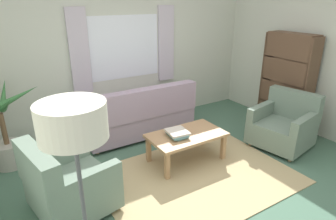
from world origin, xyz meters
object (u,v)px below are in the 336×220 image
(armchair_left, at_px, (67,185))
(coffee_table, at_px, (186,137))
(armchair_right, at_px, (284,125))
(book_stack_on_table, at_px, (177,133))
(potted_plant, at_px, (5,137))
(couch, at_px, (139,116))
(bookshelf, at_px, (286,87))
(standing_lamp, at_px, (74,135))

(armchair_left, height_order, coffee_table, armchair_left)
(armchair_left, relative_size, armchair_right, 1.01)
(book_stack_on_table, relative_size, potted_plant, 0.27)
(couch, distance_m, book_stack_on_table, 1.13)
(couch, distance_m, bookshelf, 2.69)
(book_stack_on_table, bearing_deg, standing_lamp, -141.17)
(armchair_left, xyz_separation_m, potted_plant, (-0.48, 1.44, 0.10))
(couch, relative_size, potted_plant, 1.50)
(coffee_table, distance_m, book_stack_on_table, 0.19)
(armchair_left, bearing_deg, bookshelf, -97.27)
(coffee_table, bearing_deg, couch, 100.56)
(armchair_right, xyz_separation_m, coffee_table, (-1.62, 0.43, 0.03))
(book_stack_on_table, relative_size, standing_lamp, 0.20)
(couch, bearing_deg, book_stack_on_table, 92.61)
(armchair_right, relative_size, potted_plant, 0.77)
(armchair_left, bearing_deg, armchair_right, -105.04)
(armchair_right, height_order, book_stack_on_table, armchair_right)
(armchair_left, bearing_deg, coffee_table, -94.57)
(armchair_right, bearing_deg, bookshelf, 118.85)
(couch, relative_size, standing_lamp, 1.12)
(armchair_right, bearing_deg, armchair_left, -104.58)
(bookshelf, bearing_deg, book_stack_on_table, 91.59)
(armchair_left, relative_size, standing_lamp, 0.58)
(potted_plant, distance_m, bookshelf, 4.63)
(book_stack_on_table, distance_m, potted_plant, 2.42)
(book_stack_on_table, xyz_separation_m, potted_plant, (-2.08, 1.24, -0.03))
(couch, xyz_separation_m, book_stack_on_table, (0.05, -1.13, 0.12))
(coffee_table, height_order, potted_plant, potted_plant)
(couch, xyz_separation_m, coffee_table, (0.21, -1.13, 0.01))
(book_stack_on_table, bearing_deg, potted_plant, 149.29)
(armchair_left, bearing_deg, standing_lamp, 163.96)
(armchair_right, relative_size, book_stack_on_table, 2.86)
(couch, height_order, book_stack_on_table, couch)
(book_stack_on_table, bearing_deg, armchair_right, -13.72)
(couch, relative_size, armchair_right, 1.94)
(couch, xyz_separation_m, bookshelf, (2.44, -1.06, 0.41))
(couch, distance_m, potted_plant, 2.03)
(potted_plant, xyz_separation_m, bookshelf, (4.46, -1.17, 0.32))
(bookshelf, distance_m, standing_lamp, 4.38)
(armchair_left, distance_m, armchair_right, 3.39)
(couch, bearing_deg, armchair_left, 40.70)
(couch, height_order, bookshelf, bookshelf)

